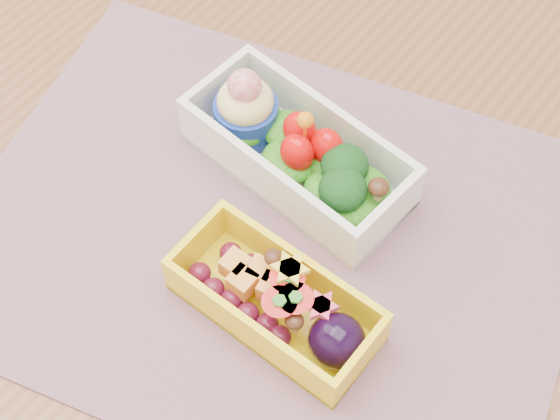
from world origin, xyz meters
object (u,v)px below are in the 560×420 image
Objects in this scene: bento_yellow at (279,303)px; bento_white at (297,151)px; placemat at (268,236)px; table at (309,324)px.

bento_white is at bearing 121.92° from bento_yellow.
placemat is at bearing -67.27° from bento_white.
bento_yellow is at bearing -53.47° from bento_white.
bento_white is 1.25× the size of bento_yellow.
placemat is at bearing 134.89° from bento_yellow.
placemat is 0.07m from bento_white.
bento_white is (-0.06, 0.06, 0.13)m from table.
bento_yellow is (0.07, -0.11, -0.00)m from bento_white.
bento_white reaches higher than placemat.
table is 0.11m from placemat.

